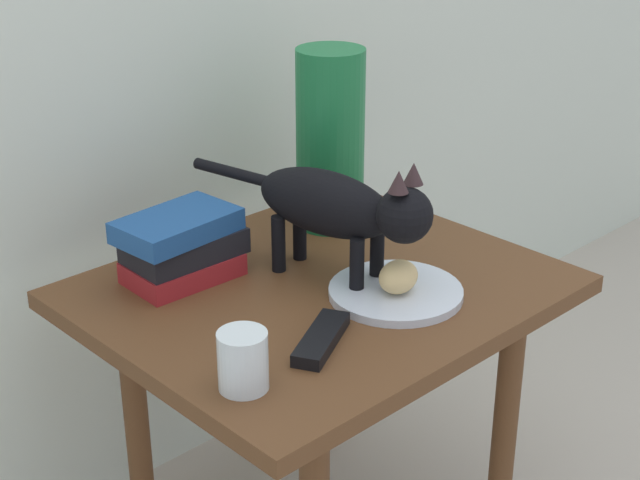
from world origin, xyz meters
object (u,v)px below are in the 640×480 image
object	(u,v)px
side_table	(320,325)
bread_roll	(398,277)
book_stack	(182,246)
candle_jar	(243,364)
plate	(396,292)
cat	(340,207)
tv_remote	(321,339)
green_vase	(330,139)

from	to	relation	value
side_table	bread_roll	bearing A→B (deg)	-66.29
book_stack	candle_jar	xyz separation A→B (m)	(-0.14, -0.33, -0.02)
side_table	plate	size ratio (longest dim) A/B	3.37
bread_roll	cat	size ratio (longest dim) A/B	0.17
bread_roll	tv_remote	world-z (taller)	bread_roll
bread_roll	cat	bearing A→B (deg)	100.79
candle_jar	bread_roll	bearing A→B (deg)	5.24
plate	book_stack	size ratio (longest dim) A/B	1.04
green_vase	bread_roll	bearing A→B (deg)	-114.44
cat	green_vase	bearing A→B (deg)	49.61
side_table	bread_roll	size ratio (longest dim) A/B	9.23
side_table	book_stack	xyz separation A→B (m)	(-0.15, 0.17, 0.14)
green_vase	tv_remote	distance (m)	0.48
cat	candle_jar	xyz separation A→B (m)	(-0.33, -0.14, -0.09)
side_table	plate	distance (m)	0.16
tv_remote	cat	bearing A→B (deg)	10.21
book_stack	candle_jar	bearing A→B (deg)	-113.06
green_vase	candle_jar	xyz separation A→B (m)	(-0.48, -0.33, -0.13)
plate	candle_jar	bearing A→B (deg)	-173.59
cat	book_stack	size ratio (longest dim) A/B	2.25
green_vase	side_table	bearing A→B (deg)	-137.81
bread_roll	green_vase	bearing A→B (deg)	65.56
bread_roll	book_stack	world-z (taller)	book_stack
bread_roll	candle_jar	world-z (taller)	candle_jar
side_table	tv_remote	world-z (taller)	tv_remote
tv_remote	green_vase	bearing A→B (deg)	16.13
candle_jar	side_table	bearing A→B (deg)	28.11
plate	bread_roll	size ratio (longest dim) A/B	2.74
bread_roll	tv_remote	xyz separation A→B (m)	(-0.19, -0.02, -0.03)
plate	book_stack	distance (m)	0.36
cat	candle_jar	bearing A→B (deg)	-156.09
book_stack	green_vase	xyz separation A→B (m)	(0.34, -0.00, 0.11)
plate	green_vase	world-z (taller)	green_vase
bread_roll	book_stack	bearing A→B (deg)	124.71
plate	book_stack	xyz separation A→B (m)	(-0.21, 0.29, 0.05)
cat	green_vase	size ratio (longest dim) A/B	1.41
plate	cat	size ratio (longest dim) A/B	0.46
plate	cat	world-z (taller)	cat
plate	green_vase	xyz separation A→B (m)	(0.13, 0.29, 0.16)
side_table	candle_jar	world-z (taller)	candle_jar
bread_roll	candle_jar	distance (m)	0.35
tv_remote	candle_jar	bearing A→B (deg)	155.54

